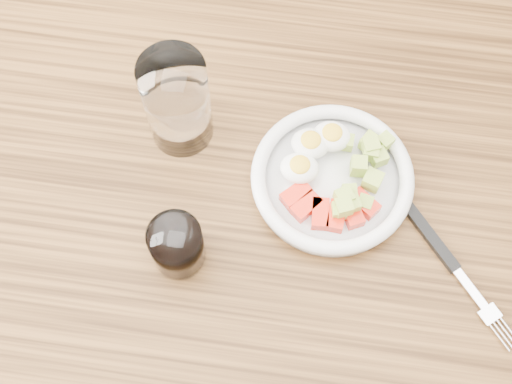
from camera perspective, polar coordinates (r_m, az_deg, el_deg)
ground at (r=1.66m, az=0.30°, el=-11.03°), size 4.00×4.00×0.00m
dining_table at (r=1.01m, az=0.48°, el=-3.43°), size 1.50×0.90×0.77m
bowl at (r=0.92m, az=6.08°, el=1.24°), size 0.21×0.21×0.05m
fork at (r=0.92m, az=14.89°, el=-4.95°), size 0.15×0.17×0.01m
water_glass at (r=0.91m, az=-6.34°, el=7.17°), size 0.08×0.08×0.15m
coffee_glass at (r=0.87m, az=-6.35°, el=-4.28°), size 0.07×0.07×0.08m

